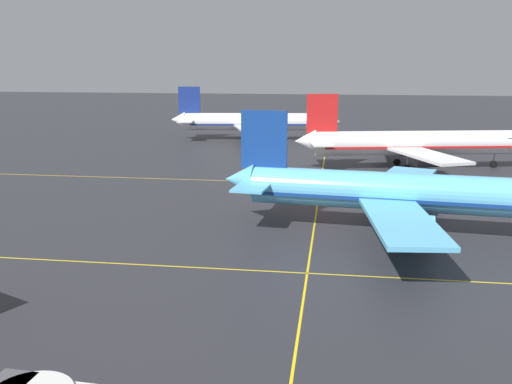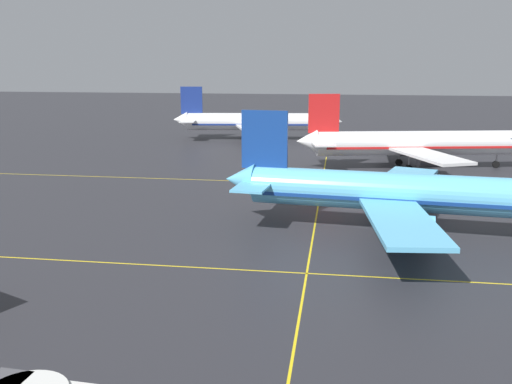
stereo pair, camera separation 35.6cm
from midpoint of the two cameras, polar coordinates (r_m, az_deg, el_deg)
airliner_second_row at (r=63.31m, az=14.72°, el=-0.10°), size 41.59×35.67×12.92m
airliner_third_row at (r=101.61m, az=15.26°, el=4.72°), size 41.05×34.90×12.82m
airliner_far_left_stand at (r=133.57m, az=-0.24°, el=7.02°), size 39.57×33.89×12.30m
taxiway_markings at (r=51.00m, az=4.95°, el=-8.10°), size 164.55×124.39×0.01m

